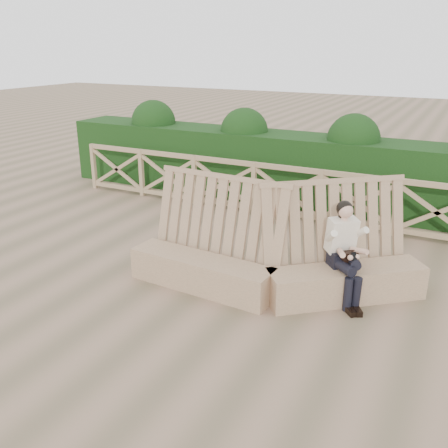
% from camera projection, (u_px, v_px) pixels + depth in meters
% --- Properties ---
extents(ground, '(60.00, 60.00, 0.00)m').
position_uv_depth(ground, '(201.00, 288.00, 7.36)').
color(ground, brown).
rests_on(ground, ground).
extents(bench, '(4.10, 2.03, 1.61)m').
position_uv_depth(bench, '(273.00, 265.00, 7.14)').
color(bench, '#7E5F48').
rests_on(bench, ground).
extents(woman, '(0.73, 0.82, 1.41)m').
position_uv_depth(woman, '(345.00, 248.00, 6.80)').
color(woman, black).
rests_on(woman, ground).
extents(guardrail, '(10.10, 0.09, 1.10)m').
position_uv_depth(guardrail, '(286.00, 192.00, 10.10)').
color(guardrail, '#896B50').
rests_on(guardrail, ground).
extents(hedge, '(12.00, 1.20, 1.50)m').
position_uv_depth(hedge, '(305.00, 170.00, 11.03)').
color(hedge, black).
rests_on(hedge, ground).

